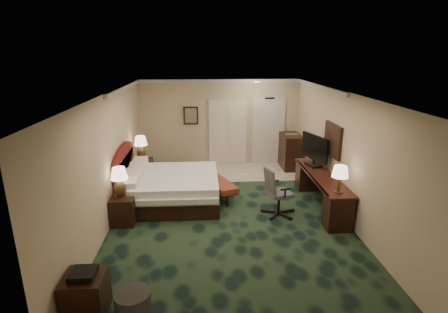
{
  "coord_description": "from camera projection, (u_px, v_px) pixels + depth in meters",
  "views": [
    {
      "loc": [
        -0.54,
        -7.07,
        3.52
      ],
      "look_at": [
        -0.06,
        0.6,
        1.19
      ],
      "focal_mm": 28.0,
      "sensor_mm": 36.0,
      "label": 1
    }
  ],
  "objects": [
    {
      "name": "side_table",
      "position": [
        86.0,
        295.0,
        4.81
      ],
      "size": [
        0.55,
        0.55,
        0.6
      ],
      "primitive_type": "cube",
      "color": "black",
      "rests_on": "ground"
    },
    {
      "name": "floor",
      "position": [
        229.0,
        215.0,
        7.8
      ],
      "size": [
        5.0,
        7.5,
        0.0
      ],
      "primitive_type": "cube",
      "color": "black",
      "rests_on": "ground"
    },
    {
      "name": "tv",
      "position": [
        314.0,
        151.0,
        8.61
      ],
      "size": [
        0.38,
        0.99,
        0.79
      ],
      "primitive_type": "cube",
      "rotation": [
        0.0,
        0.0,
        0.3
      ],
      "color": "black",
      "rests_on": "desk"
    },
    {
      "name": "closet_doors",
      "position": [
        228.0,
        132.0,
        11.06
      ],
      "size": [
        1.2,
        0.06,
        2.1
      ],
      "primitive_type": "cube",
      "color": "beige",
      "rests_on": "ground"
    },
    {
      "name": "wall_front",
      "position": [
        254.0,
        257.0,
        3.83
      ],
      "size": [
        5.0,
        0.0,
        2.7
      ],
      "primitive_type": "cube",
      "color": "beige",
      "rests_on": "ground"
    },
    {
      "name": "lamp_near",
      "position": [
        120.0,
        183.0,
        7.17
      ],
      "size": [
        0.39,
        0.39,
        0.66
      ],
      "primitive_type": null,
      "rotation": [
        0.0,
        0.0,
        -0.13
      ],
      "color": "#321F0D",
      "rests_on": "nightstand_near"
    },
    {
      "name": "lamp_far",
      "position": [
        141.0,
        148.0,
        9.5
      ],
      "size": [
        0.38,
        0.38,
        0.67
      ],
      "primitive_type": null,
      "rotation": [
        0.0,
        0.0,
        0.08
      ],
      "color": "#321F0D",
      "rests_on": "nightstand_far"
    },
    {
      "name": "ottoman",
      "position": [
        133.0,
        304.0,
        4.81
      ],
      "size": [
        0.51,
        0.51,
        0.36
      ],
      "primitive_type": "cylinder",
      "rotation": [
        0.0,
        0.0,
        0.02
      ],
      "color": "#303032",
      "rests_on": "ground"
    },
    {
      "name": "minibar",
      "position": [
        291.0,
        151.0,
        10.84
      ],
      "size": [
        0.56,
        1.0,
        1.06
      ],
      "primitive_type": "cube",
      "color": "black",
      "rests_on": "ground"
    },
    {
      "name": "desk",
      "position": [
        321.0,
        191.0,
        8.17
      ],
      "size": [
        0.57,
        2.67,
        0.77
      ],
      "primitive_type": "cube",
      "color": "black",
      "rests_on": "ground"
    },
    {
      "name": "wall_art",
      "position": [
        191.0,
        116.0,
        10.83
      ],
      "size": [
        0.45,
        0.06,
        0.55
      ],
      "primitive_type": "cube",
      "color": "#53675B",
      "rests_on": "wall_back"
    },
    {
      "name": "ceiling",
      "position": [
        229.0,
        93.0,
        7.02
      ],
      "size": [
        5.0,
        7.5,
        0.0
      ],
      "primitive_type": "cube",
      "color": "white",
      "rests_on": "wall_back"
    },
    {
      "name": "nightstand_far",
      "position": [
        143.0,
        171.0,
        9.66
      ],
      "size": [
        0.52,
        0.6,
        0.66
      ],
      "primitive_type": "cube",
      "color": "black",
      "rests_on": "ground"
    },
    {
      "name": "headboard",
      "position": [
        125.0,
        173.0,
        8.41
      ],
      "size": [
        0.12,
        2.0,
        1.4
      ],
      "primitive_type": null,
      "color": "#4D1215",
      "rests_on": "ground"
    },
    {
      "name": "crown_molding",
      "position": [
        229.0,
        96.0,
        7.04
      ],
      "size": [
        5.0,
        7.5,
        0.1
      ],
      "primitive_type": null,
      "color": "silver",
      "rests_on": "wall_back"
    },
    {
      "name": "desk_lamp",
      "position": [
        340.0,
        179.0,
        6.98
      ],
      "size": [
        0.42,
        0.42,
        0.58
      ],
      "primitive_type": null,
      "rotation": [
        0.0,
        0.0,
        -0.32
      ],
      "color": "#321F0D",
      "rests_on": "desk"
    },
    {
      "name": "wall_mirror",
      "position": [
        333.0,
        140.0,
        8.07
      ],
      "size": [
        0.05,
        0.95,
        0.75
      ],
      "primitive_type": "cube",
      "color": "white",
      "rests_on": "wall_right"
    },
    {
      "name": "bed",
      "position": [
        172.0,
        189.0,
        8.39
      ],
      "size": [
        2.19,
        2.03,
        0.7
      ],
      "primitive_type": "cube",
      "color": "white",
      "rests_on": "ground"
    },
    {
      "name": "nightstand_near",
      "position": [
        124.0,
        210.0,
        7.38
      ],
      "size": [
        0.48,
        0.55,
        0.6
      ],
      "primitive_type": "cube",
      "color": "black",
      "rests_on": "ground"
    },
    {
      "name": "desk_chair",
      "position": [
        279.0,
        191.0,
        7.7
      ],
      "size": [
        0.78,
        0.75,
        1.1
      ],
      "primitive_type": null,
      "rotation": [
        0.0,
        0.0,
        0.28
      ],
      "color": "#484650",
      "rests_on": "ground"
    },
    {
      "name": "tile_patch",
      "position": [
        251.0,
        171.0,
        10.63
      ],
      "size": [
        3.2,
        1.7,
        0.01
      ],
      "primitive_type": "cube",
      "color": "beige",
      "rests_on": "ground"
    },
    {
      "name": "bed_bench",
      "position": [
        219.0,
        189.0,
        8.7
      ],
      "size": [
        0.91,
        1.36,
        0.43
      ],
      "primitive_type": "cube",
      "rotation": [
        0.0,
        0.0,
        0.4
      ],
      "color": "brown",
      "rests_on": "ground"
    },
    {
      "name": "wall_right",
      "position": [
        344.0,
        155.0,
        7.56
      ],
      "size": [
        0.0,
        7.5,
        2.7
      ],
      "primitive_type": "cube",
      "color": "beige",
      "rests_on": "ground"
    },
    {
      "name": "entry_door",
      "position": [
        268.0,
        132.0,
        11.15
      ],
      "size": [
        1.02,
        0.06,
        2.18
      ],
      "primitive_type": "cube",
      "color": "silver",
      "rests_on": "ground"
    },
    {
      "name": "wall_back",
      "position": [
        220.0,
        123.0,
        11.0
      ],
      "size": [
        5.0,
        0.0,
        2.7
      ],
      "primitive_type": "cube",
      "color": "beige",
      "rests_on": "ground"
    },
    {
      "name": "wall_left",
      "position": [
        109.0,
        160.0,
        7.26
      ],
      "size": [
        0.0,
        7.5,
        2.7
      ],
      "primitive_type": "cube",
      "color": "beige",
      "rests_on": "ground"
    }
  ]
}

